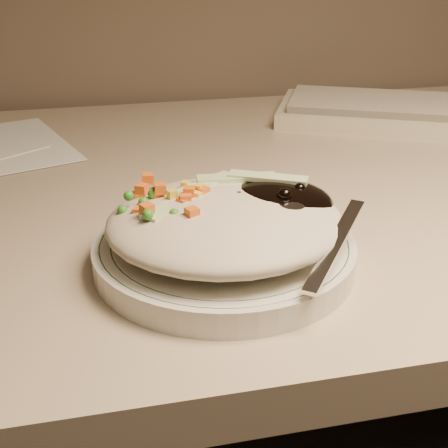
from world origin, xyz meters
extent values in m
cube|color=tan|center=(0.00, 1.38, 0.72)|extent=(1.40, 0.70, 0.04)
cylinder|color=silver|center=(-0.05, 1.19, 0.75)|extent=(0.22, 0.22, 0.02)
torus|color=#144723|center=(-0.05, 1.19, 0.76)|extent=(0.20, 0.20, 0.00)
torus|color=#144723|center=(-0.05, 1.19, 0.76)|extent=(0.19, 0.19, 0.00)
ellipsoid|color=#C1B69C|center=(-0.05, 1.18, 0.78)|extent=(0.19, 0.18, 0.04)
ellipsoid|color=black|center=(0.00, 1.20, 0.79)|extent=(0.10, 0.09, 0.03)
ellipsoid|color=orange|center=(-0.09, 1.20, 0.78)|extent=(0.08, 0.08, 0.02)
sphere|color=black|center=(-0.03, 1.20, 0.79)|extent=(0.01, 0.01, 0.01)
sphere|color=black|center=(0.00, 1.20, 0.79)|extent=(0.01, 0.01, 0.01)
sphere|color=black|center=(0.02, 1.20, 0.80)|extent=(0.01, 0.01, 0.01)
sphere|color=black|center=(0.01, 1.21, 0.79)|extent=(0.01, 0.01, 0.01)
sphere|color=black|center=(0.00, 1.18, 0.80)|extent=(0.01, 0.01, 0.01)
sphere|color=black|center=(-0.01, 1.20, 0.79)|extent=(0.01, 0.01, 0.01)
sphere|color=black|center=(0.01, 1.21, 0.79)|extent=(0.01, 0.01, 0.01)
cube|color=orange|center=(-0.09, 1.21, 0.80)|extent=(0.01, 0.01, 0.01)
cube|color=orange|center=(-0.08, 1.19, 0.79)|extent=(0.01, 0.01, 0.01)
cube|color=orange|center=(-0.11, 1.22, 0.80)|extent=(0.01, 0.01, 0.01)
cube|color=orange|center=(-0.07, 1.20, 0.80)|extent=(0.01, 0.01, 0.01)
cube|color=orange|center=(-0.08, 1.19, 0.80)|extent=(0.01, 0.01, 0.01)
cube|color=orange|center=(-0.11, 1.23, 0.79)|extent=(0.01, 0.01, 0.01)
cube|color=orange|center=(-0.10, 1.21, 0.80)|extent=(0.01, 0.01, 0.01)
cube|color=orange|center=(-0.08, 1.19, 0.80)|extent=(0.01, 0.01, 0.01)
cube|color=orange|center=(-0.06, 1.20, 0.80)|extent=(0.01, 0.01, 0.01)
cube|color=orange|center=(-0.10, 1.23, 0.80)|extent=(0.01, 0.01, 0.01)
cube|color=orange|center=(-0.11, 1.18, 0.80)|extent=(0.01, 0.01, 0.01)
cube|color=orange|center=(-0.08, 1.16, 0.80)|extent=(0.01, 0.01, 0.01)
cube|color=orange|center=(-0.11, 1.19, 0.79)|extent=(0.01, 0.01, 0.01)
cube|color=orange|center=(-0.11, 1.22, 0.79)|extent=(0.01, 0.01, 0.01)
sphere|color=#388C28|center=(-0.08, 1.20, 0.80)|extent=(0.01, 0.01, 0.01)
sphere|color=#388C28|center=(-0.11, 1.17, 0.80)|extent=(0.01, 0.01, 0.01)
sphere|color=#388C28|center=(-0.11, 1.20, 0.80)|extent=(0.01, 0.01, 0.01)
sphere|color=#388C28|center=(-0.12, 1.20, 0.80)|extent=(0.01, 0.01, 0.01)
sphere|color=#388C28|center=(-0.08, 1.21, 0.79)|extent=(0.01, 0.01, 0.01)
sphere|color=#388C28|center=(-0.07, 1.18, 0.79)|extent=(0.01, 0.01, 0.01)
sphere|color=#388C28|center=(-0.09, 1.20, 0.79)|extent=(0.01, 0.01, 0.01)
sphere|color=#388C28|center=(-0.10, 1.18, 0.79)|extent=(0.01, 0.01, 0.01)
sphere|color=#388C28|center=(-0.13, 1.20, 0.79)|extent=(0.01, 0.01, 0.01)
sphere|color=#388C28|center=(-0.10, 1.21, 0.80)|extent=(0.01, 0.01, 0.01)
sphere|color=#388C28|center=(-0.10, 1.21, 0.80)|extent=(0.01, 0.01, 0.01)
sphere|color=#388C28|center=(-0.11, 1.19, 0.79)|extent=(0.01, 0.01, 0.01)
sphere|color=#388C28|center=(-0.09, 1.17, 0.80)|extent=(0.01, 0.01, 0.01)
sphere|color=#388C28|center=(-0.06, 1.22, 0.79)|extent=(0.01, 0.01, 0.01)
cube|color=yellow|center=(-0.08, 1.21, 0.79)|extent=(0.01, 0.01, 0.01)
cube|color=yellow|center=(-0.07, 1.20, 0.80)|extent=(0.01, 0.01, 0.01)
cube|color=yellow|center=(-0.09, 1.21, 0.79)|extent=(0.01, 0.01, 0.01)
cube|color=yellow|center=(-0.09, 1.20, 0.80)|extent=(0.01, 0.01, 0.01)
cube|color=yellow|center=(-0.09, 1.20, 0.79)|extent=(0.01, 0.01, 0.01)
cube|color=yellow|center=(-0.06, 1.21, 0.80)|extent=(0.01, 0.01, 0.01)
cube|color=yellow|center=(-0.07, 1.22, 0.80)|extent=(0.01, 0.01, 0.01)
cube|color=yellow|center=(-0.08, 1.20, 0.79)|extent=(0.01, 0.01, 0.01)
cube|color=#B2D18C|center=(-0.06, 1.22, 0.80)|extent=(0.06, 0.05, 0.00)
cube|color=#B2D18C|center=(-0.03, 1.23, 0.80)|extent=(0.07, 0.02, 0.00)
cube|color=#B2D18C|center=(-0.09, 1.19, 0.80)|extent=(0.06, 0.06, 0.00)
cube|color=#B2D18C|center=(0.00, 1.22, 0.80)|extent=(0.07, 0.04, 0.00)
ellipsoid|color=silver|center=(0.00, 1.18, 0.79)|extent=(0.06, 0.06, 0.01)
cube|color=silver|center=(0.02, 1.13, 0.78)|extent=(0.08, 0.09, 0.03)
cube|color=beige|center=(0.34, 1.52, 0.75)|extent=(0.47, 0.33, 0.02)
cube|color=beige|center=(0.34, 1.52, 0.77)|extent=(0.44, 0.30, 0.01)
camera|label=1|loc=(-0.15, 0.74, 0.99)|focal=50.00mm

